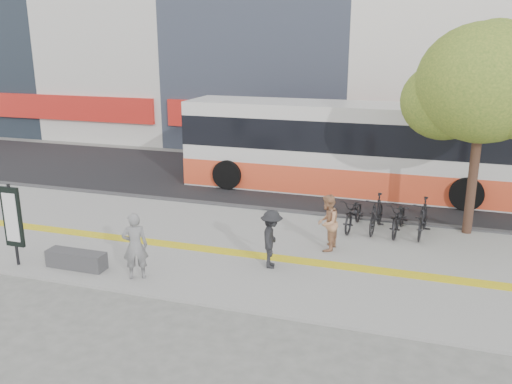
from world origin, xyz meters
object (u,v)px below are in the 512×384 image
(bench, at_px, (76,260))
(seated_woman, at_px, (135,246))
(signboard, at_px, (12,218))
(pedestrian_dark, at_px, (272,239))
(pedestrian_tan, at_px, (327,223))
(bus, at_px, (346,150))
(street_tree, at_px, (482,86))

(bench, bearing_deg, seated_woman, -2.02)
(signboard, height_order, seated_woman, signboard)
(signboard, xyz_separation_m, pedestrian_dark, (6.40, 1.91, -0.52))
(seated_woman, xyz_separation_m, pedestrian_tan, (4.15, 3.26, -0.05))
(signboard, bearing_deg, seated_woman, 4.07)
(bus, bearing_deg, street_tree, -40.31)
(signboard, distance_m, bus, 12.24)
(street_tree, distance_m, pedestrian_tan, 5.98)
(bench, distance_m, seated_woman, 1.91)
(pedestrian_tan, bearing_deg, bus, -170.77)
(bench, bearing_deg, signboard, -169.19)
(bench, height_order, street_tree, street_tree)
(street_tree, height_order, seated_woman, street_tree)
(street_tree, height_order, bus, street_tree)
(signboard, bearing_deg, pedestrian_dark, 16.65)
(street_tree, xyz_separation_m, pedestrian_dark, (-4.98, -4.41, -3.66))
(bench, xyz_separation_m, signboard, (-1.60, -0.31, 1.06))
(pedestrian_dark, bearing_deg, street_tree, -59.52)
(signboard, bearing_deg, street_tree, 29.07)
(pedestrian_dark, bearing_deg, seated_woman, 108.09)
(street_tree, bearing_deg, bench, -148.38)
(pedestrian_dark, bearing_deg, pedestrian_tan, -47.07)
(pedestrian_tan, bearing_deg, street_tree, 131.15)
(seated_woman, xyz_separation_m, pedestrian_dark, (3.00, 1.67, -0.08))
(seated_woman, bearing_deg, pedestrian_dark, -179.13)
(pedestrian_tan, bearing_deg, pedestrian_dark, -31.28)
(seated_woman, relative_size, pedestrian_tan, 1.06)
(street_tree, height_order, pedestrian_dark, street_tree)
(signboard, relative_size, seated_woman, 1.29)
(seated_woman, height_order, pedestrian_dark, seated_woman)
(bench, distance_m, pedestrian_dark, 5.09)
(signboard, xyz_separation_m, bus, (7.04, 10.01, 0.28))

